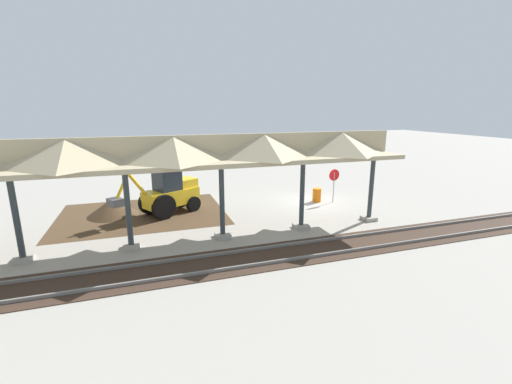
{
  "coord_description": "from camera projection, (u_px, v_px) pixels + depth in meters",
  "views": [
    {
      "loc": [
        10.54,
        19.47,
        6.05
      ],
      "look_at": [
        4.83,
        2.39,
        1.6
      ],
      "focal_mm": 24.0,
      "sensor_mm": 36.0,
      "label": 1
    }
  ],
  "objects": [
    {
      "name": "backhoe",
      "position": [
        169.0,
        193.0,
        19.83
      ],
      "size": [
        5.1,
        3.54,
        2.82
      ],
      "color": "yellow",
      "rests_on": "ground"
    },
    {
      "name": "dirt_mound",
      "position": [
        113.0,
        215.0,
        19.78
      ],
      "size": [
        5.67,
        5.67,
        1.97
      ],
      "primitive_type": "cone",
      "color": "#4C3823",
      "rests_on": "ground"
    },
    {
      "name": "rail_tracks",
      "position": [
        385.0,
        239.0,
        16.07
      ],
      "size": [
        60.0,
        2.58,
        0.15
      ],
      "color": "slate",
      "rests_on": "ground"
    },
    {
      "name": "dirt_work_zone",
      "position": [
        143.0,
        214.0,
        20.01
      ],
      "size": [
        9.28,
        7.0,
        0.01
      ],
      "primitive_type": "cube",
      "color": "#4C3823",
      "rests_on": "ground"
    },
    {
      "name": "platform_canopy",
      "position": [
        123.0,
        154.0,
        14.12
      ],
      "size": [
        25.98,
        3.2,
        4.9
      ],
      "color": "#9E998E",
      "rests_on": "ground"
    },
    {
      "name": "ground_plane",
      "position": [
        314.0,
        202.0,
        22.62
      ],
      "size": [
        120.0,
        120.0,
        0.0
      ],
      "primitive_type": "plane",
      "color": "#9E998E"
    },
    {
      "name": "stop_sign",
      "position": [
        334.0,
        179.0,
        22.14
      ],
      "size": [
        0.76,
        0.09,
        2.2
      ],
      "color": "gray",
      "rests_on": "ground"
    },
    {
      "name": "traffic_barrel",
      "position": [
        317.0,
        195.0,
        22.54
      ],
      "size": [
        0.56,
        0.56,
        0.9
      ],
      "primitive_type": "cylinder",
      "color": "orange",
      "rests_on": "ground"
    }
  ]
}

